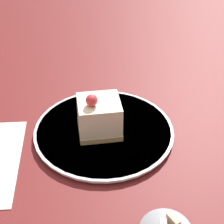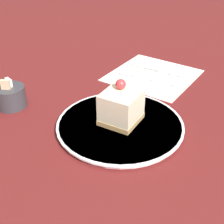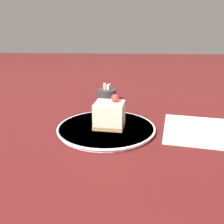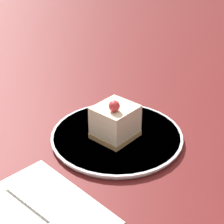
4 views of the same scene
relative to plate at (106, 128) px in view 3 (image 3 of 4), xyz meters
The scene contains 7 objects.
ground_plane 0.03m from the plate, 113.80° to the right, with size 4.00×4.00×0.00m, color #5B1919.
plate is the anchor object (origin of this frame).
cake_slice 0.04m from the plate, 12.26° to the left, with size 0.09×0.08×0.09m.
napkin 0.27m from the plate, ahead, with size 0.26×0.25×0.00m.
fork 0.24m from the plate, ahead, with size 0.04×0.17×0.00m.
knife 0.30m from the plate, ahead, with size 0.03×0.18×0.00m.
sugar_bowl 0.27m from the plate, 94.12° to the left, with size 0.07×0.07×0.07m.
Camera 3 is at (0.07, -0.59, 0.27)m, focal length 40.00 mm.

